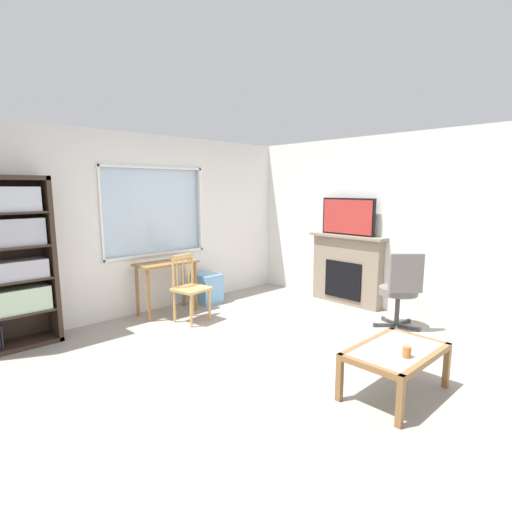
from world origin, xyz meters
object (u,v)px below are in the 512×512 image
at_px(coffee_table, 396,355).
at_px(fireplace, 347,269).
at_px(office_chair, 401,287).
at_px(sippy_cup, 407,352).
at_px(tv, 348,217).
at_px(desk_under_window, 167,272).
at_px(bookshelf, 7,260).
at_px(plastic_drawer_unit, 207,288).
at_px(wooden_chair, 190,288).

bearing_deg(coffee_table, fireplace, 42.01).
bearing_deg(office_chair, sippy_cup, -152.25).
bearing_deg(sippy_cup, tv, 42.92).
bearing_deg(desk_under_window, bookshelf, 176.80).
bearing_deg(tv, office_chair, -113.54).
relative_size(tv, office_chair, 0.89).
height_order(desk_under_window, sippy_cup, desk_under_window).
bearing_deg(office_chair, coffee_table, -154.75).
bearing_deg(bookshelf, coffee_table, -58.98).
relative_size(coffee_table, sippy_cup, 10.37).
height_order(plastic_drawer_unit, coffee_table, plastic_drawer_unit).
height_order(tv, sippy_cup, tv).
relative_size(tv, coffee_table, 0.95).
bearing_deg(office_chair, desk_under_window, 123.68).
distance_m(office_chair, sippy_cup, 1.90).
bearing_deg(office_chair, tv, 66.46).
relative_size(office_chair, sippy_cup, 11.11).
height_order(tv, coffee_table, tv).
bearing_deg(desk_under_window, sippy_cup, -88.71).
height_order(bookshelf, tv, bookshelf).
relative_size(fireplace, tv, 1.41).
bearing_deg(bookshelf, sippy_cup, -61.19).
bearing_deg(fireplace, desk_under_window, 146.59).
height_order(bookshelf, office_chair, bookshelf).
relative_size(bookshelf, fireplace, 1.53).
distance_m(plastic_drawer_unit, sippy_cup, 3.63).
bearing_deg(tv, wooden_chair, 156.10).
distance_m(bookshelf, fireplace, 4.50).
bearing_deg(sippy_cup, plastic_drawer_unit, 79.44).
xyz_separation_m(desk_under_window, sippy_cup, (0.08, -3.52, -0.14)).
bearing_deg(fireplace, plastic_drawer_unit, 134.59).
distance_m(fireplace, tv, 0.81).
bearing_deg(desk_under_window, tv, -33.62).
distance_m(bookshelf, tv, 4.47).
height_order(desk_under_window, office_chair, office_chair).
xyz_separation_m(desk_under_window, office_chair, (1.75, -2.63, -0.05)).
bearing_deg(fireplace, wooden_chair, 156.28).
height_order(bookshelf, coffee_table, bookshelf).
distance_m(bookshelf, wooden_chair, 2.11).
bearing_deg(plastic_drawer_unit, office_chair, -69.36).
xyz_separation_m(bookshelf, sippy_cup, (1.99, -3.62, -0.54)).
bearing_deg(coffee_table, bookshelf, 121.02).
relative_size(bookshelf, desk_under_window, 2.22).
xyz_separation_m(tv, office_chair, (-0.50, -1.14, -0.80)).
relative_size(wooden_chair, tv, 1.01).
bearing_deg(wooden_chair, sippy_cup, -89.14).
bearing_deg(sippy_cup, coffee_table, 53.78).
xyz_separation_m(desk_under_window, tv, (2.25, -1.50, 0.75)).
distance_m(tv, sippy_cup, 3.10).
height_order(bookshelf, fireplace, bookshelf).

